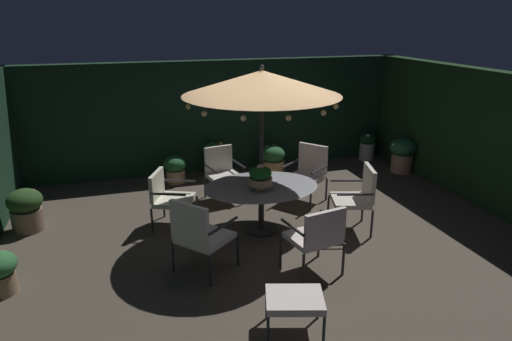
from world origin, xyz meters
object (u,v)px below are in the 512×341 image
at_px(patio_chair_southeast, 199,233).
at_px(potted_plant_back_right, 213,156).
at_px(potted_plant_back_center, 367,146).
at_px(patio_umbrella, 262,83).
at_px(patio_chair_north, 308,171).
at_px(potted_plant_left_near, 403,153).
at_px(patio_chair_northeast, 223,170).
at_px(potted_plant_right_near, 272,159).
at_px(potted_plant_back_left, 175,168).
at_px(patio_chair_southwest, 358,194).
at_px(patio_chair_east, 168,195).
at_px(ottoman_footrest, 295,301).
at_px(centerpiece_planter, 260,176).
at_px(patio_dining_table, 261,192).
at_px(potted_plant_right_far, 26,209).
at_px(patio_chair_south, 317,234).

height_order(patio_chair_southeast, potted_plant_back_right, patio_chair_southeast).
bearing_deg(potted_plant_back_center, patio_chair_southeast, -140.96).
distance_m(patio_umbrella, patio_chair_north, 2.28).
xyz_separation_m(potted_plant_back_center, potted_plant_left_near, (0.27, -0.99, 0.07)).
height_order(patio_chair_northeast, potted_plant_right_near, patio_chair_northeast).
xyz_separation_m(patio_chair_southeast, potted_plant_back_center, (4.60, 3.73, -0.24)).
bearing_deg(potted_plant_back_left, patio_chair_southwest, -50.68).
height_order(patio_chair_northeast, potted_plant_left_near, patio_chair_northeast).
distance_m(patio_chair_northeast, patio_chair_east, 1.38).
xyz_separation_m(patio_chair_east, patio_chair_southwest, (2.77, -1.00, 0.08)).
xyz_separation_m(patio_chair_northeast, ottoman_footrest, (-0.13, -3.86, -0.15)).
relative_size(centerpiece_planter, potted_plant_back_right, 0.59).
xyz_separation_m(patio_chair_northeast, potted_plant_back_center, (3.73, 1.31, -0.20)).
height_order(centerpiece_planter, patio_chair_northeast, centerpiece_planter).
relative_size(centerpiece_planter, patio_chair_east, 0.44).
relative_size(patio_dining_table, patio_chair_southwest, 1.71).
bearing_deg(ottoman_footrest, potted_plant_back_right, 87.31).
xyz_separation_m(potted_plant_back_center, potted_plant_right_near, (-2.40, -0.23, -0.03)).
height_order(patio_chair_north, potted_plant_back_right, patio_chair_north).
distance_m(patio_umbrella, centerpiece_planter, 1.34).
relative_size(patio_umbrella, patio_chair_southwest, 2.47).
relative_size(patio_umbrella, potted_plant_back_left, 4.60).
bearing_deg(patio_chair_east, potted_plant_back_right, 62.39).
xyz_separation_m(ottoman_footrest, potted_plant_left_near, (4.13, 4.19, 0.03)).
height_order(potted_plant_back_left, potted_plant_right_near, potted_plant_right_near).
distance_m(potted_plant_back_right, potted_plant_back_center, 3.61).
height_order(patio_dining_table, potted_plant_back_center, patio_dining_table).
height_order(patio_umbrella, potted_plant_back_center, patio_umbrella).
bearing_deg(potted_plant_right_far, patio_chair_north, -1.89).
relative_size(patio_chair_southeast, potted_plant_right_near, 1.70).
xyz_separation_m(patio_chair_northeast, potted_plant_back_right, (0.12, 1.42, -0.16)).
distance_m(patio_chair_north, patio_chair_south, 2.53).
distance_m(patio_chair_north, patio_chair_northeast, 1.54).
bearing_deg(patio_chair_southwest, patio_chair_south, -138.11).
height_order(potted_plant_right_far, potted_plant_right_near, potted_plant_right_far).
bearing_deg(patio_chair_southwest, centerpiece_planter, 170.62).
xyz_separation_m(patio_chair_northeast, potted_plant_right_far, (-3.22, -0.38, -0.18)).
bearing_deg(patio_chair_south, patio_chair_north, 69.32).
bearing_deg(potted_plant_right_near, patio_chair_north, -86.10).
bearing_deg(patio_umbrella, potted_plant_back_center, 38.63).
xyz_separation_m(patio_chair_north, patio_chair_east, (-2.52, -0.34, -0.04)).
bearing_deg(potted_plant_left_near, potted_plant_back_left, 170.83).
relative_size(ottoman_footrest, potted_plant_left_near, 0.94).
height_order(patio_chair_northeast, potted_plant_right_far, patio_chair_northeast).
height_order(centerpiece_planter, potted_plant_left_near, centerpiece_planter).
bearing_deg(patio_chair_north, patio_chair_east, -172.42).
distance_m(potted_plant_back_right, potted_plant_right_far, 3.79).
bearing_deg(centerpiece_planter, patio_chair_south, -74.68).
height_order(patio_chair_south, potted_plant_back_center, patio_chair_south).
height_order(centerpiece_planter, potted_plant_back_left, centerpiece_planter).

